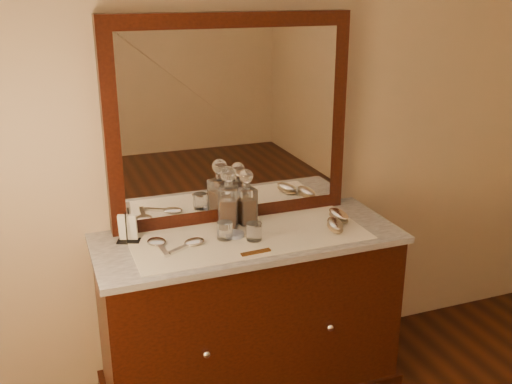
# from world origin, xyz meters

# --- Properties ---
(dresser_cabinet) EXTENTS (1.40, 0.55, 0.82)m
(dresser_cabinet) POSITION_xyz_m (0.00, 1.96, 0.41)
(dresser_cabinet) COLOR black
(dresser_cabinet) RESTS_ON floor
(dresser_plinth) EXTENTS (1.46, 0.59, 0.08)m
(dresser_plinth) POSITION_xyz_m (0.00, 1.96, 0.04)
(dresser_plinth) COLOR black
(dresser_plinth) RESTS_ON floor
(knob_left) EXTENTS (0.04, 0.04, 0.04)m
(knob_left) POSITION_xyz_m (-0.30, 1.67, 0.45)
(knob_left) COLOR silver
(knob_left) RESTS_ON dresser_cabinet
(knob_right) EXTENTS (0.04, 0.04, 0.04)m
(knob_right) POSITION_xyz_m (0.30, 1.67, 0.45)
(knob_right) COLOR silver
(knob_right) RESTS_ON dresser_cabinet
(marble_top) EXTENTS (1.44, 0.59, 0.03)m
(marble_top) POSITION_xyz_m (0.00, 1.96, 0.83)
(marble_top) COLOR silver
(marble_top) RESTS_ON dresser_cabinet
(mirror_frame) EXTENTS (1.20, 0.08, 1.00)m
(mirror_frame) POSITION_xyz_m (0.00, 2.20, 1.35)
(mirror_frame) COLOR black
(mirror_frame) RESTS_ON marble_top
(mirror_glass) EXTENTS (1.06, 0.01, 0.86)m
(mirror_glass) POSITION_xyz_m (0.00, 2.17, 1.35)
(mirror_glass) COLOR white
(mirror_glass) RESTS_ON marble_top
(lace_runner) EXTENTS (1.10, 0.45, 0.00)m
(lace_runner) POSITION_xyz_m (0.00, 1.94, 0.85)
(lace_runner) COLOR silver
(lace_runner) RESTS_ON marble_top
(pin_dish) EXTENTS (0.11, 0.11, 0.02)m
(pin_dish) POSITION_xyz_m (-0.07, 1.96, 0.86)
(pin_dish) COLOR silver
(pin_dish) RESTS_ON lace_runner
(comb) EXTENTS (0.14, 0.03, 0.01)m
(comb) POSITION_xyz_m (-0.04, 1.75, 0.86)
(comb) COLOR brown
(comb) RESTS_ON lace_runner
(napkin_rack) EXTENTS (0.12, 0.09, 0.15)m
(napkin_rack) POSITION_xyz_m (-0.54, 2.08, 0.91)
(napkin_rack) COLOR black
(napkin_rack) RESTS_ON marble_top
(decanter_left) EXTENTS (0.12, 0.12, 0.30)m
(decanter_left) POSITION_xyz_m (-0.05, 2.09, 0.97)
(decanter_left) COLOR brown
(decanter_left) RESTS_ON lace_runner
(decanter_right) EXTENTS (0.09, 0.09, 0.28)m
(decanter_right) POSITION_xyz_m (0.04, 2.10, 0.96)
(decanter_right) COLOR brown
(decanter_right) RESTS_ON lace_runner
(brush_near) EXTENTS (0.11, 0.17, 0.04)m
(brush_near) POSITION_xyz_m (0.41, 1.87, 0.88)
(brush_near) COLOR #947C5A
(brush_near) RESTS_ON lace_runner
(brush_far) EXTENTS (0.07, 0.16, 0.04)m
(brush_far) POSITION_xyz_m (0.49, 1.97, 0.88)
(brush_far) COLOR #947C5A
(brush_far) RESTS_ON lace_runner
(hand_mirror_outer) EXTENTS (0.09, 0.22, 0.02)m
(hand_mirror_outer) POSITION_xyz_m (-0.42, 1.99, 0.86)
(hand_mirror_outer) COLOR silver
(hand_mirror_outer) RESTS_ON lace_runner
(hand_mirror_inner) EXTENTS (0.20, 0.15, 0.02)m
(hand_mirror_inner) POSITION_xyz_m (-0.28, 1.94, 0.86)
(hand_mirror_inner) COLOR silver
(hand_mirror_inner) RESTS_ON lace_runner
(tumblers) EXTENTS (0.19, 0.13, 0.08)m
(tumblers) POSITION_xyz_m (-0.06, 1.92, 0.89)
(tumblers) COLOR white
(tumblers) RESTS_ON lace_runner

